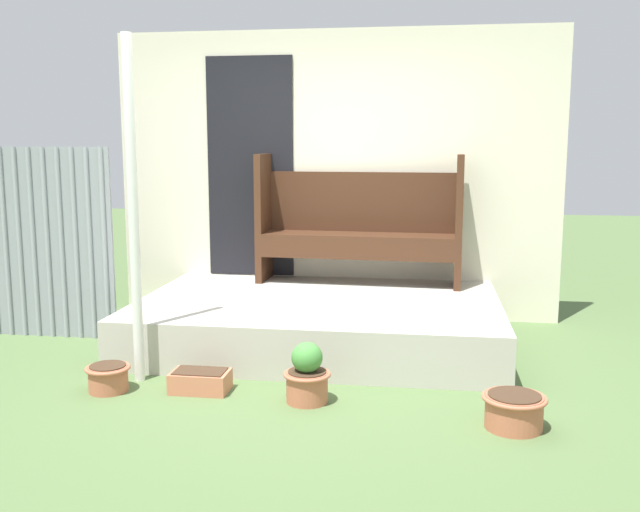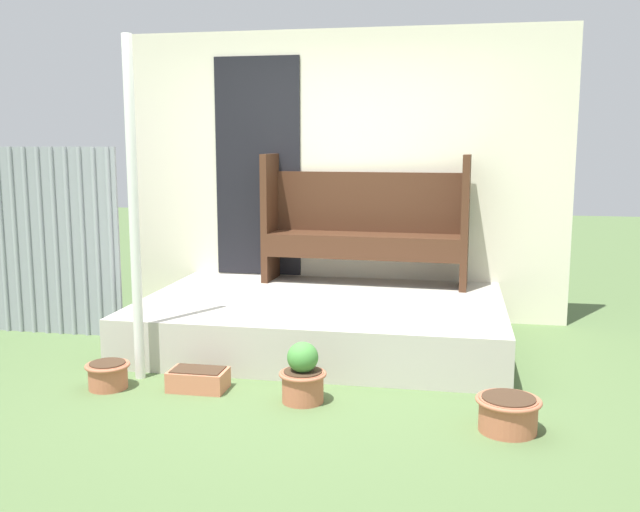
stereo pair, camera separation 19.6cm
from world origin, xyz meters
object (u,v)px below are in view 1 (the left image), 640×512
flower_pot_right (514,410)px  planter_box_rect (200,381)px  support_post (133,213)px  flower_pot_middle (307,376)px  flower_pot_left (108,377)px  bench (359,220)px

flower_pot_right → planter_box_rect: size_ratio=0.98×
support_post → flower_pot_middle: size_ratio=5.99×
support_post → flower_pot_left: support_post is taller
planter_box_rect → flower_pot_middle: bearing=-6.9°
bench → planter_box_rect: bearing=-111.0°
support_post → flower_pot_right: (2.42, -0.48, -1.04)m
bench → flower_pot_left: 2.63m
flower_pot_right → flower_pot_middle: bearing=169.2°
support_post → planter_box_rect: bearing=-17.9°
flower_pot_left → flower_pot_right: size_ratio=0.79×
bench → flower_pot_middle: (-0.13, -2.04, -0.76)m
flower_pot_right → support_post: bearing=168.9°
bench → flower_pot_right: (1.10, -2.28, -0.82)m
support_post → flower_pot_middle: 1.57m
flower_pot_right → planter_box_rect: 1.97m
flower_pot_right → planter_box_rect: bearing=170.6°
flower_pot_left → flower_pot_middle: flower_pot_middle is taller
planter_box_rect → support_post: bearing=162.1°
flower_pot_right → planter_box_rect: (-1.95, 0.32, -0.04)m
bench → flower_pot_right: size_ratio=4.92×
flower_pot_middle → flower_pot_right: size_ratio=1.04×
support_post → flower_pot_right: 2.68m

